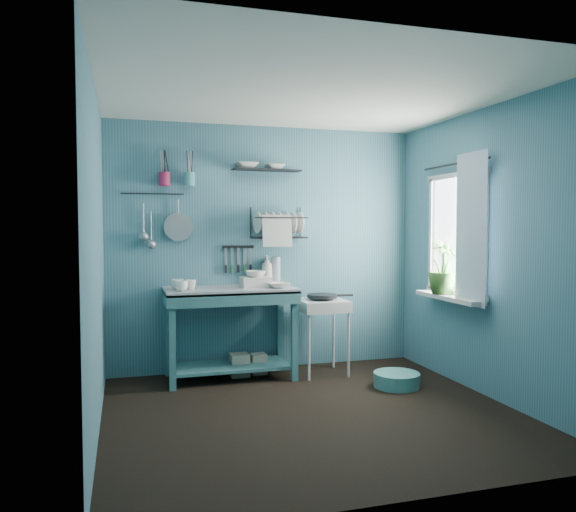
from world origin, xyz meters
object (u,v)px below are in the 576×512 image
object	(u,v)px
hotplate_stand	(322,337)
frying_pan	(322,296)
mug_left	(181,286)
wash_tub	(256,282)
utensil_cup_teal	(189,179)
potted_plant	(443,267)
colander	(178,227)
work_counter	(230,333)
storage_tin_large	(239,365)
soap_bottle	(267,270)
floor_basin	(397,380)
mug_mid	(191,285)
storage_tin_small	(259,364)
utensil_cup_magenta	(164,179)
dish_rack	(279,223)
mug_right	(177,284)
water_bottle	(276,270)

from	to	relation	value
hotplate_stand	frying_pan	size ratio (longest dim) A/B	2.48
mug_left	wash_tub	size ratio (longest dim) A/B	0.44
utensil_cup_teal	potted_plant	bearing A→B (deg)	-20.53
colander	work_counter	bearing A→B (deg)	-29.28
work_counter	mug_left	xyz separation A→B (m)	(-0.48, -0.16, 0.49)
mug_left	storage_tin_large	distance (m)	1.03
soap_bottle	work_counter	bearing A→B (deg)	-154.54
floor_basin	mug_mid	bearing A→B (deg)	159.70
mug_left	mug_mid	bearing A→B (deg)	45.00
floor_basin	storage_tin_small	bearing A→B (deg)	144.20
utensil_cup_magenta	utensil_cup_teal	world-z (taller)	utensil_cup_teal
dish_rack	floor_basin	xyz separation A→B (m)	(0.88, -0.90, -1.45)
utensil_cup_magenta	potted_plant	xyz separation A→B (m)	(2.54, -0.86, -0.84)
work_counter	soap_bottle	bearing A→B (deg)	20.67
utensil_cup_magenta	storage_tin_large	distance (m)	1.96
utensil_cup_teal	potted_plant	distance (m)	2.59
soap_bottle	storage_tin_small	size ratio (longest dim) A/B	1.49
work_counter	potted_plant	world-z (taller)	potted_plant
wash_tub	utensil_cup_magenta	xyz separation A→B (m)	(-0.84, 0.25, 1.00)
utensil_cup_magenta	utensil_cup_teal	size ratio (longest dim) A/B	1.00
wash_tub	colander	xyz separation A→B (m)	(-0.71, 0.28, 0.54)
soap_bottle	dish_rack	distance (m)	0.49
soap_bottle	colander	xyz separation A→B (m)	(-0.88, 0.06, 0.44)
floor_basin	mug_right	bearing A→B (deg)	159.29
work_counter	storage_tin_large	bearing A→B (deg)	21.77
dish_rack	potted_plant	distance (m)	1.68
mug_mid	utensil_cup_teal	bearing A→B (deg)	84.89
potted_plant	dish_rack	bearing A→B (deg)	150.04
mug_left	work_counter	bearing A→B (deg)	18.43
utensil_cup_magenta	utensil_cup_teal	bearing A→B (deg)	0.00
floor_basin	potted_plant	bearing A→B (deg)	9.96
mug_left	floor_basin	distance (m)	2.16
water_bottle	floor_basin	distance (m)	1.61
storage_tin_large	utensil_cup_magenta	bearing A→B (deg)	165.56
frying_pan	storage_tin_small	distance (m)	0.93
wash_tub	frying_pan	world-z (taller)	wash_tub
frying_pan	storage_tin_large	size ratio (longest dim) A/B	1.36
mug_right	dish_rack	world-z (taller)	dish_rack
mug_mid	frying_pan	size ratio (longest dim) A/B	0.33
mug_right	soap_bottle	distance (m)	0.95
hotplate_stand	floor_basin	xyz separation A→B (m)	(0.50, -0.63, -0.31)
wash_tub	dish_rack	xyz separation A→B (m)	(0.29, 0.20, 0.58)
mug_mid	floor_basin	xyz separation A→B (m)	(1.79, -0.66, -0.86)
mug_right	storage_tin_large	world-z (taller)	mug_right
hotplate_stand	storage_tin_large	world-z (taller)	hotplate_stand
floor_basin	storage_tin_large	bearing A→B (deg)	149.52
mug_mid	wash_tub	bearing A→B (deg)	3.63
dish_rack	hotplate_stand	bearing A→B (deg)	-34.67
dish_rack	colander	distance (m)	1.00
utensil_cup_teal	mug_right	bearing A→B (deg)	-122.50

